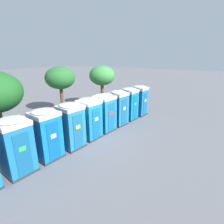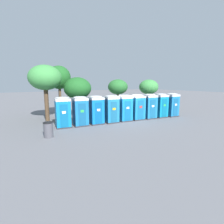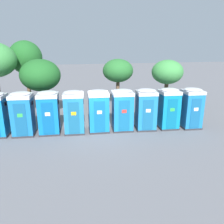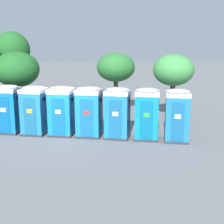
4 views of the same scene
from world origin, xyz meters
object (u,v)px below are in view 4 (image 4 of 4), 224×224
object	(u,v)px
portapotty_3	(34,110)
portapotty_7	(147,114)
portapotty_2	(8,109)
portapotty_5	(89,112)
portapotty_8	(177,115)
portapotty_4	(62,111)
street_tree_3	(17,70)
street_tree_0	(12,51)
street_tree_2	(116,68)
portapotty_6	(118,113)
street_tree_1	(173,71)

from	to	relation	value
portapotty_3	portapotty_7	xyz separation A→B (m)	(5.78, -0.73, 0.00)
portapotty_3	portapotty_7	size ratio (longest dim) A/B	1.00
portapotty_2	portapotty_5	distance (m)	4.37
portapotty_3	portapotty_8	world-z (taller)	same
portapotty_7	portapotty_8	size ratio (longest dim) A/B	1.00
portapotty_2	portapotty_4	xyz separation A→B (m)	(2.89, -0.39, -0.00)
portapotty_5	street_tree_3	world-z (taller)	street_tree_3
portapotty_3	portapotty_4	bearing A→B (deg)	-5.22
portapotty_3	portapotty_8	distance (m)	7.28
portapotty_8	street_tree_3	world-z (taller)	street_tree_3
portapotty_8	street_tree_0	bearing A→B (deg)	145.75
street_tree_2	portapotty_3	bearing A→B (deg)	-129.69
portapotty_4	portapotty_5	bearing A→B (deg)	-7.30
portapotty_4	street_tree_0	xyz separation A→B (m)	(-4.42, 6.04, 2.89)
street_tree_0	portapotty_6	bearing A→B (deg)	-41.49
portapotty_5	portapotty_8	distance (m)	4.37
portapotty_6	street_tree_3	distance (m)	7.58
portapotty_2	portapotty_6	size ratio (longest dim) A/B	1.00
portapotty_5	portapotty_7	distance (m)	2.91
portapotty_3	portapotty_2	bearing A→B (deg)	169.75
street_tree_2	portapotty_2	bearing A→B (deg)	-139.58
street_tree_0	street_tree_3	bearing A→B (deg)	-66.51
street_tree_0	portapotty_2	bearing A→B (deg)	-74.76
street_tree_1	portapotty_5	bearing A→B (deg)	-144.42
street_tree_1	portapotty_7	bearing A→B (deg)	-116.18
street_tree_3	portapotty_5	bearing A→B (deg)	-37.88
portapotty_7	street_tree_0	distance (m)	11.36
portapotty_2	portapotty_6	bearing A→B (deg)	-8.01
portapotty_8	street_tree_1	distance (m)	4.50
portapotty_8	portapotty_3	bearing A→B (deg)	171.93
portapotty_3	street_tree_2	world-z (taller)	street_tree_2
street_tree_2	portapotty_6	bearing A→B (deg)	-88.54
portapotty_4	portapotty_6	xyz separation A→B (m)	(2.88, -0.42, 0.00)
portapotty_8	street_tree_2	world-z (taller)	street_tree_2
portapotty_5	street_tree_0	size ratio (longest dim) A/B	0.46
portapotty_3	portapotty_4	xyz separation A→B (m)	(1.45, -0.13, -0.00)
street_tree_3	portapotty_4	bearing A→B (deg)	-46.65
portapotty_4	street_tree_1	bearing A→B (deg)	27.44
street_tree_0	street_tree_1	distance (m)	11.05
portapotty_3	portapotty_5	bearing A→B (deg)	-6.26
street_tree_2	portapotty_7	bearing A→B (deg)	-74.64
portapotty_8	portapotty_5	bearing A→B (deg)	170.72
portapotty_3	portapotty_8	bearing A→B (deg)	-8.07
portapotty_4	portapotty_8	distance (m)	5.82
portapotty_6	street_tree_3	world-z (taller)	street_tree_3
portapotty_4	street_tree_3	distance (m)	5.18
portapotty_5	portapotty_6	distance (m)	1.46
portapotty_8	street_tree_3	distance (m)	10.27
portapotty_7	portapotty_8	distance (m)	1.46
street_tree_0	street_tree_2	bearing A→B (deg)	-6.84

